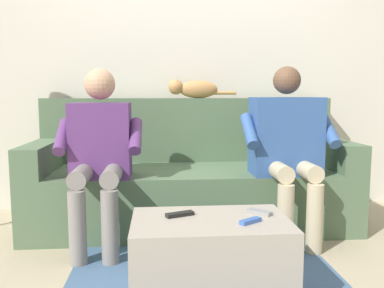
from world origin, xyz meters
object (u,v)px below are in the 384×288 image
remote_black (180,214)px  remote_gray (259,212)px  coffee_table (210,258)px  cat_on_backrest (193,89)px  couch (191,180)px  person_right_seated (100,147)px  remote_blue (250,221)px  person_left_seated (287,142)px

remote_black → remote_gray: bearing=158.5°
coffee_table → remote_gray: bearing=-166.0°
cat_on_backrest → remote_black: (0.18, 1.38, -0.61)m
couch → remote_black: bearing=82.8°
person_right_seated → remote_blue: 1.16m
person_left_seated → remote_blue: bearing=62.6°
person_left_seated → cat_on_backrest: (0.56, -0.67, 0.36)m
person_right_seated → cat_on_backrest: bearing=-133.4°
person_left_seated → person_right_seated: (1.21, 0.01, -0.01)m
coffee_table → cat_on_backrest: size_ratio=1.34×
person_left_seated → remote_black: (0.74, 0.70, -0.25)m
remote_blue → remote_gray: (-0.07, -0.13, -0.00)m
couch → person_left_seated: bearing=146.3°
couch → person_left_seated: size_ratio=2.00×
person_right_seated → remote_gray: (-0.85, 0.69, -0.24)m
person_left_seated → remote_blue: (0.43, 0.83, -0.25)m
coffee_table → person_left_seated: person_left_seated is taller
couch → remote_black: couch is taller
remote_blue → couch: bearing=64.4°
person_right_seated → cat_on_backrest: person_right_seated is taller
remote_gray → person_right_seated: bearing=-174.5°
coffee_table → remote_blue: 0.27m
remote_blue → remote_black: (0.31, -0.13, -0.00)m
couch → person_left_seated: (-0.60, 0.40, 0.33)m
remote_blue → remote_black: 0.34m
couch → cat_on_backrest: cat_on_backrest is taller
person_right_seated → remote_black: (-0.47, 0.69, -0.24)m
coffee_table → remote_gray: remote_gray is taller
couch → coffee_table: bearing=90.0°
cat_on_backrest → person_right_seated: bearing=46.6°
couch → person_left_seated: 0.80m
person_right_seated → coffee_table: bearing=128.8°
remote_blue → remote_black: size_ratio=0.83×
couch → remote_blue: bearing=97.9°
coffee_table → person_left_seated: 1.07m
cat_on_backrest → coffee_table: bearing=88.4°
cat_on_backrest → remote_black: cat_on_backrest is taller
remote_black → person_right_seated: bearing=-77.8°
coffee_table → person_left_seated: size_ratio=0.64×
couch → coffee_table: (0.00, 1.17, -0.13)m
remote_blue → person_left_seated: bearing=29.0°
remote_gray → person_left_seated: bearing=107.5°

